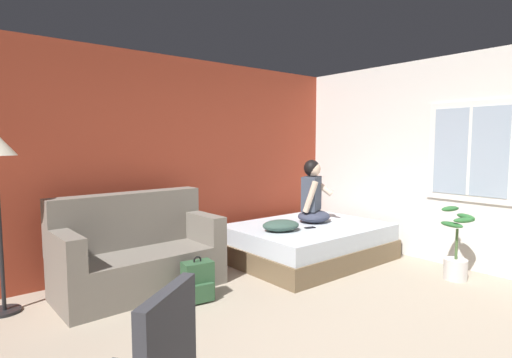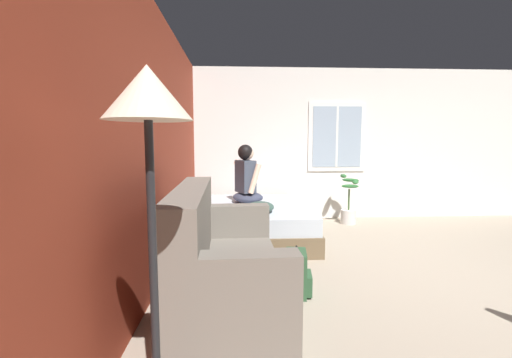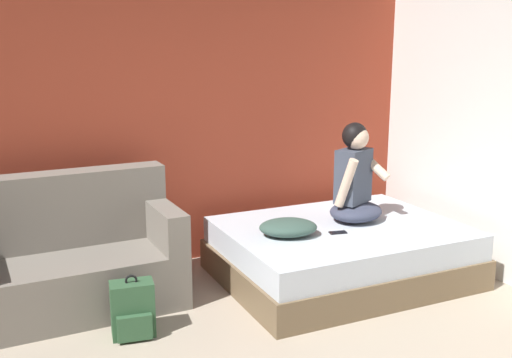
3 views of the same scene
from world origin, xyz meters
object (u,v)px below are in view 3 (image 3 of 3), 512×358
Objects in this scene: bed at (340,252)px; backpack at (133,310)px; cell_phone at (338,233)px; person_seated at (355,181)px; throw_pillow at (288,227)px; couch at (67,260)px.

bed reaches higher than backpack.
backpack is at bearing -73.75° from cell_phone.
person_seated is 6.08× the size of cell_phone.
throw_pillow is at bearing 10.50° from backpack.
bed is 1.19× the size of couch.
couch is 11.98× the size of cell_phone.
person_seated is 2.24m from backpack.
couch is 1.97× the size of person_seated.
person_seated is at bearing 10.79° from backpack.
bed is 4.47× the size of backpack.
throw_pillow is 3.33× the size of cell_phone.
bed is 1.94m from backpack.
throw_pillow is 0.43m from cell_phone.
person_seated is (2.45, -0.28, 0.44)m from couch.
bed is 0.63m from throw_pillow.
couch reaches higher than backpack.
person_seated is 0.56m from cell_phone.
cell_phone is at bearing 4.33° from backpack.
couch is 3.77× the size of backpack.
throw_pillow reaches higher than bed.
couch is 3.59× the size of throw_pillow.
couch is (-2.26, 0.39, 0.16)m from bed.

